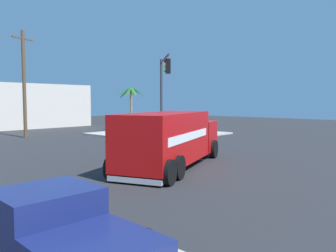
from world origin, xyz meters
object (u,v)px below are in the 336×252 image
Objects in this scene: delivery_truck at (171,138)px; utility_pole at (24,83)px; pickup_navy at (51,221)px; palm_tree_far at (131,99)px; vending_machine_blue at (160,121)px; vending_machine_red at (151,123)px; traffic_light_primary at (163,86)px.

utility_pole is (1.39, 18.41, 3.36)m from delivery_truck.
utility_pole reaches higher than delivery_truck.
pickup_navy is 1.15× the size of palm_tree_far.
pickup_navy is 2.85× the size of vending_machine_blue.
utility_pole is (10.10, 22.97, 4.05)m from pickup_navy.
traffic_light_primary is at bearing -127.51° from vending_machine_red.
vending_machine_blue is at bearing 28.97° from vending_machine_red.
vending_machine_red is (4.66, 6.07, -3.23)m from traffic_light_primary.
traffic_light_primary is at bearing -119.43° from palm_tree_far.
pickup_navy is at bearing -140.42° from vending_machine_blue.
delivery_truck is 9.85m from pickup_navy.
vending_machine_blue is 0.40× the size of palm_tree_far.
vending_machine_red is 0.40× the size of palm_tree_far.
palm_tree_far is (5.63, 9.98, -0.93)m from traffic_light_primary.
vending_machine_blue reaches higher than pickup_navy.
palm_tree_far is (0.97, 3.91, 2.30)m from vending_machine_red.
palm_tree_far is at bearing 76.03° from vending_machine_red.
vending_machine_red is 1.00× the size of vending_machine_blue.
pickup_navy is 0.57× the size of utility_pole.
palm_tree_far reaches higher than vending_machine_red.
delivery_truck is 18.77m from utility_pole.
vending_machine_blue is 3.79m from palm_tree_far.
traffic_light_primary reaches higher than vending_machine_red.
vending_machine_red is at bearing -103.97° from palm_tree_far.
delivery_truck is 4.71× the size of vending_machine_blue.
delivery_truck is 19.67m from vending_machine_blue.
vending_machine_blue is at bearing -49.35° from palm_tree_far.
delivery_truck is 0.94× the size of utility_pole.
palm_tree_far is (-1.96, 2.29, 2.30)m from vending_machine_blue.
pickup_navy is 29.18m from vending_machine_blue.
vending_machine_red reaches higher than pickup_navy.
pickup_navy is 2.85× the size of vending_machine_red.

